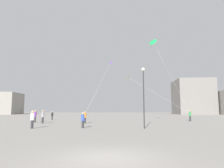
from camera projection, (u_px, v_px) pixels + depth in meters
name	position (u px, v px, depth m)	size (l,w,h in m)	color
ground_plane	(106.00, 158.00, 7.88)	(300.00, 300.00, 0.00)	gray
person_in_grey	(43.00, 116.00, 28.51)	(0.40, 0.40, 1.84)	#2D2D33
person_in_orange	(85.00, 117.00, 28.74)	(0.36, 0.36, 1.67)	#2D2D33
person_in_white	(32.00, 119.00, 20.71)	(0.40, 0.40, 1.82)	#2D2D33
person_in_blue	(83.00, 119.00, 21.19)	(0.36, 0.36, 1.63)	#2D2D33
person_in_green	(190.00, 115.00, 33.96)	(0.40, 0.40, 1.84)	#2D2D33
person_in_black	(52.00, 115.00, 38.06)	(0.35, 0.35, 1.61)	#2D2D33
person_in_purple	(35.00, 116.00, 30.79)	(0.40, 0.40, 1.83)	#2D2D33
kite_lime_delta	(130.00, 78.00, 40.48)	(10.21, 6.30, 7.41)	#8CD12D
kite_emerald_diamond	(153.00, 42.00, 30.71)	(7.58, 5.54, 11.39)	green
kite_violet_diamond	(110.00, 63.00, 37.61)	(4.07, 8.48, 9.79)	purple
building_centre_hall	(192.00, 97.00, 90.48)	(15.93, 17.75, 15.11)	gray
lamppost_east	(144.00, 89.00, 20.86)	(0.36, 0.36, 6.25)	#2D2D30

